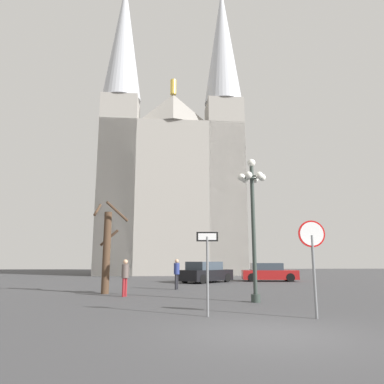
{
  "coord_description": "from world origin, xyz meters",
  "views": [
    {
      "loc": [
        -2.3,
        -8.18,
        1.61
      ],
      "look_at": [
        -0.58,
        17.3,
        6.51
      ],
      "focal_mm": 33.34,
      "sensor_mm": 36.0,
      "label": 1
    }
  ],
  "objects_px": {
    "street_lamp": "(253,207)",
    "parked_car_near_red": "(269,273)",
    "stop_sign": "(313,249)",
    "one_way_arrow_sign": "(207,261)",
    "parked_car_far_black": "(206,273)",
    "bare_tree": "(107,248)",
    "pedestrian_walking": "(177,271)",
    "pedestrian_standing": "(125,274)",
    "cathedral": "(172,173)"
  },
  "relations": [
    {
      "from": "bare_tree",
      "to": "pedestrian_standing",
      "type": "distance_m",
      "value": 2.14
    },
    {
      "from": "street_lamp",
      "to": "parked_car_far_black",
      "type": "xyz_separation_m",
      "value": [
        -0.63,
        12.58,
        -3.03
      ]
    },
    {
      "from": "cathedral",
      "to": "street_lamp",
      "type": "relative_size",
      "value": 6.38
    },
    {
      "from": "stop_sign",
      "to": "parked_car_near_red",
      "type": "height_order",
      "value": "stop_sign"
    },
    {
      "from": "pedestrian_walking",
      "to": "pedestrian_standing",
      "type": "relative_size",
      "value": 1.02
    },
    {
      "from": "one_way_arrow_sign",
      "to": "pedestrian_standing",
      "type": "bearing_deg",
      "value": 117.33
    },
    {
      "from": "street_lamp",
      "to": "pedestrian_standing",
      "type": "height_order",
      "value": "street_lamp"
    },
    {
      "from": "stop_sign",
      "to": "parked_car_far_black",
      "type": "relative_size",
      "value": 0.64
    },
    {
      "from": "cathedral",
      "to": "stop_sign",
      "type": "distance_m",
      "value": 33.37
    },
    {
      "from": "stop_sign",
      "to": "one_way_arrow_sign",
      "type": "height_order",
      "value": "stop_sign"
    },
    {
      "from": "pedestrian_standing",
      "to": "street_lamp",
      "type": "bearing_deg",
      "value": -25.67
    },
    {
      "from": "pedestrian_walking",
      "to": "one_way_arrow_sign",
      "type": "bearing_deg",
      "value": -86.1
    },
    {
      "from": "cathedral",
      "to": "one_way_arrow_sign",
      "type": "distance_m",
      "value": 32.72
    },
    {
      "from": "stop_sign",
      "to": "street_lamp",
      "type": "distance_m",
      "value": 4.46
    },
    {
      "from": "one_way_arrow_sign",
      "to": "bare_tree",
      "type": "bearing_deg",
      "value": 119.61
    },
    {
      "from": "one_way_arrow_sign",
      "to": "parked_car_far_black",
      "type": "bearing_deg",
      "value": 84.17
    },
    {
      "from": "cathedral",
      "to": "pedestrian_standing",
      "type": "height_order",
      "value": "cathedral"
    },
    {
      "from": "bare_tree",
      "to": "parked_car_near_red",
      "type": "bearing_deg",
      "value": 42.27
    },
    {
      "from": "street_lamp",
      "to": "pedestrian_walking",
      "type": "bearing_deg",
      "value": 114.83
    },
    {
      "from": "cathedral",
      "to": "one_way_arrow_sign",
      "type": "height_order",
      "value": "cathedral"
    },
    {
      "from": "pedestrian_standing",
      "to": "parked_car_near_red",
      "type": "bearing_deg",
      "value": 49.03
    },
    {
      "from": "stop_sign",
      "to": "pedestrian_walking",
      "type": "height_order",
      "value": "stop_sign"
    },
    {
      "from": "cathedral",
      "to": "parked_car_far_black",
      "type": "relative_size",
      "value": 8.59
    },
    {
      "from": "parked_car_far_black",
      "to": "pedestrian_standing",
      "type": "xyz_separation_m",
      "value": [
        -4.74,
        -10.0,
        0.29
      ]
    },
    {
      "from": "one_way_arrow_sign",
      "to": "bare_tree",
      "type": "distance_m",
      "value": 8.54
    },
    {
      "from": "street_lamp",
      "to": "parked_car_near_red",
      "type": "xyz_separation_m",
      "value": [
        4.48,
        13.92,
        -3.07
      ]
    },
    {
      "from": "one_way_arrow_sign",
      "to": "parked_car_far_black",
      "type": "xyz_separation_m",
      "value": [
        1.63,
        16.01,
        -0.87
      ]
    },
    {
      "from": "stop_sign",
      "to": "parked_car_far_black",
      "type": "xyz_separation_m",
      "value": [
        -1.37,
        16.59,
        -1.23
      ]
    },
    {
      "from": "one_way_arrow_sign",
      "to": "cathedral",
      "type": "bearing_deg",
      "value": 91.47
    },
    {
      "from": "street_lamp",
      "to": "parked_car_far_black",
      "type": "height_order",
      "value": "street_lamp"
    },
    {
      "from": "bare_tree",
      "to": "parked_car_far_black",
      "type": "xyz_separation_m",
      "value": [
        5.84,
        8.61,
        -1.48
      ]
    },
    {
      "from": "street_lamp",
      "to": "pedestrian_walking",
      "type": "xyz_separation_m",
      "value": [
        -2.93,
        6.32,
        -2.72
      ]
    },
    {
      "from": "parked_car_far_black",
      "to": "parked_car_near_red",
      "type": "bearing_deg",
      "value": 14.75
    },
    {
      "from": "cathedral",
      "to": "parked_car_far_black",
      "type": "bearing_deg",
      "value": -80.8
    },
    {
      "from": "pedestrian_walking",
      "to": "bare_tree",
      "type": "bearing_deg",
      "value": -146.45
    },
    {
      "from": "bare_tree",
      "to": "street_lamp",
      "type": "bearing_deg",
      "value": -31.56
    },
    {
      "from": "one_way_arrow_sign",
      "to": "parked_car_near_red",
      "type": "relative_size",
      "value": 0.55
    },
    {
      "from": "cathedral",
      "to": "parked_car_near_red",
      "type": "distance_m",
      "value": 19.25
    },
    {
      "from": "stop_sign",
      "to": "bare_tree",
      "type": "height_order",
      "value": "bare_tree"
    },
    {
      "from": "stop_sign",
      "to": "street_lamp",
      "type": "relative_size",
      "value": 0.48
    },
    {
      "from": "stop_sign",
      "to": "pedestrian_walking",
      "type": "relative_size",
      "value": 1.64
    },
    {
      "from": "street_lamp",
      "to": "pedestrian_walking",
      "type": "distance_m",
      "value": 7.48
    },
    {
      "from": "one_way_arrow_sign",
      "to": "pedestrian_walking",
      "type": "relative_size",
      "value": 1.46
    },
    {
      "from": "one_way_arrow_sign",
      "to": "parked_car_far_black",
      "type": "distance_m",
      "value": 16.12
    },
    {
      "from": "parked_car_far_black",
      "to": "cathedral",
      "type": "bearing_deg",
      "value": 99.2
    },
    {
      "from": "parked_car_near_red",
      "to": "pedestrian_walking",
      "type": "bearing_deg",
      "value": -134.25
    },
    {
      "from": "bare_tree",
      "to": "pedestrian_walking",
      "type": "height_order",
      "value": "bare_tree"
    },
    {
      "from": "street_lamp",
      "to": "parked_car_near_red",
      "type": "height_order",
      "value": "street_lamp"
    },
    {
      "from": "one_way_arrow_sign",
      "to": "bare_tree",
      "type": "height_order",
      "value": "bare_tree"
    },
    {
      "from": "stop_sign",
      "to": "one_way_arrow_sign",
      "type": "bearing_deg",
      "value": 169.02
    }
  ]
}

